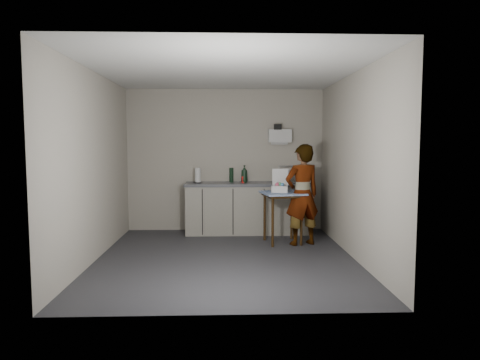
{
  "coord_description": "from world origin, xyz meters",
  "views": [
    {
      "loc": [
        -0.01,
        -5.91,
        1.62
      ],
      "look_at": [
        0.22,
        0.45,
        1.07
      ],
      "focal_mm": 32.0,
      "sensor_mm": 36.0,
      "label": 1
    }
  ],
  "objects_px": {
    "soda_can": "(243,180)",
    "dark_bottle": "(231,175)",
    "soap_bottle": "(244,174)",
    "dish_rack": "(290,179)",
    "paper_towel": "(198,176)",
    "side_table": "(283,199)",
    "bakery_box": "(280,187)",
    "kitchen_counter": "(248,209)",
    "standing_man": "(302,195)"
  },
  "relations": [
    {
      "from": "standing_man",
      "to": "dark_bottle",
      "type": "relative_size",
      "value": 6.08
    },
    {
      "from": "soap_bottle",
      "to": "paper_towel",
      "type": "bearing_deg",
      "value": -178.13
    },
    {
      "from": "dish_rack",
      "to": "side_table",
      "type": "bearing_deg",
      "value": -106.59
    },
    {
      "from": "side_table",
      "to": "bakery_box",
      "type": "relative_size",
      "value": 2.25
    },
    {
      "from": "dish_rack",
      "to": "dark_bottle",
      "type": "bearing_deg",
      "value": 175.47
    },
    {
      "from": "kitchen_counter",
      "to": "bakery_box",
      "type": "bearing_deg",
      "value": -58.02
    },
    {
      "from": "kitchen_counter",
      "to": "dark_bottle",
      "type": "height_order",
      "value": "dark_bottle"
    },
    {
      "from": "standing_man",
      "to": "bakery_box",
      "type": "relative_size",
      "value": 4.35
    },
    {
      "from": "side_table",
      "to": "soap_bottle",
      "type": "xyz_separation_m",
      "value": [
        -0.59,
        0.81,
        0.34
      ]
    },
    {
      "from": "paper_towel",
      "to": "dish_rack",
      "type": "bearing_deg",
      "value": 0.47
    },
    {
      "from": "standing_man",
      "to": "soda_can",
      "type": "height_order",
      "value": "standing_man"
    },
    {
      "from": "side_table",
      "to": "dish_rack",
      "type": "xyz_separation_m",
      "value": [
        0.24,
        0.8,
        0.26
      ]
    },
    {
      "from": "kitchen_counter",
      "to": "standing_man",
      "type": "height_order",
      "value": "standing_man"
    },
    {
      "from": "standing_man",
      "to": "dish_rack",
      "type": "distance_m",
      "value": 0.95
    },
    {
      "from": "kitchen_counter",
      "to": "bakery_box",
      "type": "height_order",
      "value": "bakery_box"
    },
    {
      "from": "dish_rack",
      "to": "kitchen_counter",
      "type": "bearing_deg",
      "value": 179.68
    },
    {
      "from": "dish_rack",
      "to": "soda_can",
      "type": "bearing_deg",
      "value": -179.39
    },
    {
      "from": "kitchen_counter",
      "to": "soap_bottle",
      "type": "bearing_deg",
      "value": 171.42
    },
    {
      "from": "soda_can",
      "to": "soap_bottle",
      "type": "bearing_deg",
      "value": 46.86
    },
    {
      "from": "side_table",
      "to": "soap_bottle",
      "type": "relative_size",
      "value": 2.64
    },
    {
      "from": "soda_can",
      "to": "dark_bottle",
      "type": "distance_m",
      "value": 0.24
    },
    {
      "from": "side_table",
      "to": "paper_towel",
      "type": "height_order",
      "value": "paper_towel"
    },
    {
      "from": "side_table",
      "to": "dish_rack",
      "type": "height_order",
      "value": "dish_rack"
    },
    {
      "from": "soap_bottle",
      "to": "soda_can",
      "type": "height_order",
      "value": "soap_bottle"
    },
    {
      "from": "bakery_box",
      "to": "soda_can",
      "type": "bearing_deg",
      "value": 137.16
    },
    {
      "from": "kitchen_counter",
      "to": "standing_man",
      "type": "relative_size",
      "value": 1.4
    },
    {
      "from": "soap_bottle",
      "to": "dark_bottle",
      "type": "height_order",
      "value": "soap_bottle"
    },
    {
      "from": "soap_bottle",
      "to": "dish_rack",
      "type": "height_order",
      "value": "soap_bottle"
    },
    {
      "from": "side_table",
      "to": "bakery_box",
      "type": "bearing_deg",
      "value": 131.74
    },
    {
      "from": "soda_can",
      "to": "dark_bottle",
      "type": "xyz_separation_m",
      "value": [
        -0.21,
        0.09,
        0.08
      ]
    },
    {
      "from": "standing_man",
      "to": "dark_bottle",
      "type": "xyz_separation_m",
      "value": [
        -1.11,
        1.01,
        0.24
      ]
    },
    {
      "from": "paper_towel",
      "to": "side_table",
      "type": "bearing_deg",
      "value": -29.0
    },
    {
      "from": "dark_bottle",
      "to": "bakery_box",
      "type": "distance_m",
      "value": 1.15
    },
    {
      "from": "soda_can",
      "to": "paper_towel",
      "type": "bearing_deg",
      "value": -179.68
    },
    {
      "from": "kitchen_counter",
      "to": "dark_bottle",
      "type": "xyz_separation_m",
      "value": [
        -0.29,
        0.08,
        0.62
      ]
    },
    {
      "from": "soda_can",
      "to": "bakery_box",
      "type": "bearing_deg",
      "value": -53.32
    },
    {
      "from": "soda_can",
      "to": "dish_rack",
      "type": "height_order",
      "value": "dish_rack"
    },
    {
      "from": "dish_rack",
      "to": "standing_man",
      "type": "bearing_deg",
      "value": -86.76
    },
    {
      "from": "kitchen_counter",
      "to": "soap_bottle",
      "type": "height_order",
      "value": "soap_bottle"
    },
    {
      "from": "side_table",
      "to": "soda_can",
      "type": "bearing_deg",
      "value": 117.59
    },
    {
      "from": "side_table",
      "to": "standing_man",
      "type": "height_order",
      "value": "standing_man"
    },
    {
      "from": "kitchen_counter",
      "to": "dish_rack",
      "type": "height_order",
      "value": "dish_rack"
    },
    {
      "from": "soap_bottle",
      "to": "dish_rack",
      "type": "distance_m",
      "value": 0.83
    },
    {
      "from": "dark_bottle",
      "to": "dish_rack",
      "type": "relative_size",
      "value": 0.61
    },
    {
      "from": "soap_bottle",
      "to": "dark_bottle",
      "type": "distance_m",
      "value": 0.24
    },
    {
      "from": "kitchen_counter",
      "to": "side_table",
      "type": "relative_size",
      "value": 2.7
    },
    {
      "from": "kitchen_counter",
      "to": "bakery_box",
      "type": "xyz_separation_m",
      "value": [
        0.48,
        -0.77,
        0.48
      ]
    },
    {
      "from": "standing_man",
      "to": "kitchen_counter",
      "type": "bearing_deg",
      "value": -67.67
    },
    {
      "from": "dark_bottle",
      "to": "bakery_box",
      "type": "height_order",
      "value": "bakery_box"
    },
    {
      "from": "soda_can",
      "to": "paper_towel",
      "type": "xyz_separation_m",
      "value": [
        -0.81,
        -0.0,
        0.07
      ]
    }
  ]
}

